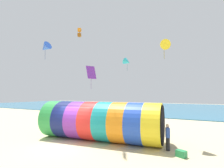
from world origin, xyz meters
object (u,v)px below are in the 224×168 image
at_px(kite_blue_delta, 45,48).
at_px(kite_orange_box, 79,33).
at_px(giant_inflatable_tube, 100,121).
at_px(cooler_box, 181,154).
at_px(kite_purple_diamond, 91,73).
at_px(kite_yellow_delta, 164,45).
at_px(kite_handler, 168,137).
at_px(kite_cyan_delta, 127,62).

height_order(kite_blue_delta, kite_orange_box, kite_orange_box).
relative_size(giant_inflatable_tube, cooler_box, 18.05).
bearing_deg(cooler_box, kite_purple_diamond, 146.25).
height_order(giant_inflatable_tube, kite_yellow_delta, kite_yellow_delta).
height_order(giant_inflatable_tube, cooler_box, giant_inflatable_tube).
distance_m(giant_inflatable_tube, cooler_box, 5.95).
distance_m(giant_inflatable_tube, kite_handler, 4.95).
relative_size(giant_inflatable_tube, kite_cyan_delta, 4.64).
xyz_separation_m(giant_inflatable_tube, kite_orange_box, (-5.06, 3.76, 8.79)).
bearing_deg(kite_handler, cooler_box, -43.28).
bearing_deg(cooler_box, giant_inflatable_tube, 172.20).
bearing_deg(kite_blue_delta, cooler_box, -14.27).
relative_size(kite_handler, kite_orange_box, 1.61).
distance_m(kite_cyan_delta, kite_blue_delta, 11.65).
bearing_deg(giant_inflatable_tube, kite_handler, 0.12).
relative_size(kite_blue_delta, kite_yellow_delta, 1.46).
relative_size(kite_blue_delta, kite_orange_box, 2.20).
bearing_deg(kite_blue_delta, kite_orange_box, 7.58).
relative_size(kite_yellow_delta, cooler_box, 2.86).
relative_size(kite_handler, kite_purple_diamond, 0.55).
relative_size(kite_handler, cooler_box, 3.07).
bearing_deg(giant_inflatable_tube, kite_blue_delta, 162.03).
relative_size(kite_blue_delta, cooler_box, 4.18).
bearing_deg(kite_yellow_delta, kite_handler, -74.70).
distance_m(giant_inflatable_tube, kite_orange_box, 10.81).
relative_size(kite_cyan_delta, cooler_box, 3.89).
bearing_deg(giant_inflatable_tube, kite_orange_box, 143.37).
bearing_deg(kite_orange_box, cooler_box, -22.80).
bearing_deg(kite_orange_box, kite_blue_delta, -172.42).
bearing_deg(kite_purple_diamond, kite_blue_delta, -138.30).
relative_size(giant_inflatable_tube, kite_purple_diamond, 3.22).
relative_size(kite_handler, kite_yellow_delta, 1.07).
bearing_deg(kite_purple_diamond, kite_orange_box, -80.05).
height_order(kite_blue_delta, cooler_box, kite_blue_delta).
bearing_deg(kite_purple_diamond, giant_inflatable_tube, -50.57).
bearing_deg(kite_orange_box, kite_purple_diamond, 99.95).
distance_m(kite_cyan_delta, kite_yellow_delta, 13.41).
distance_m(kite_blue_delta, kite_purple_diamond, 6.18).
relative_size(kite_orange_box, kite_purple_diamond, 0.34).
bearing_deg(kite_cyan_delta, cooler_box, -56.44).
distance_m(kite_handler, kite_blue_delta, 17.02).
xyz_separation_m(kite_cyan_delta, kite_blue_delta, (-6.42, -9.69, 0.70)).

